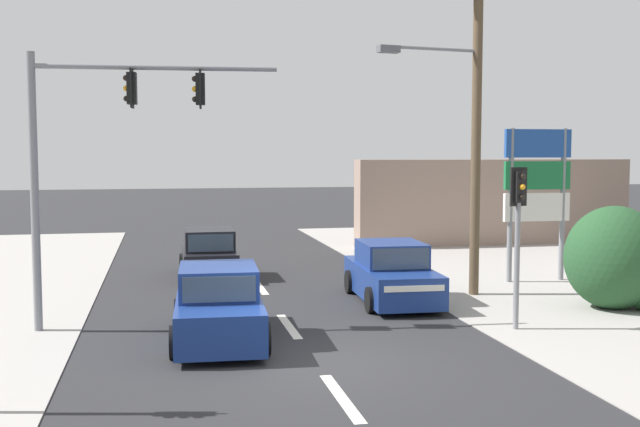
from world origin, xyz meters
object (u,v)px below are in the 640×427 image
(hatchback_oncoming_near, at_px, (209,255))
(sedan_oncoming_mid, at_px, (391,275))
(traffic_signal_mast, at_px, (96,140))
(shopping_plaza_sign, at_px, (537,183))
(sedan_receding_far, at_px, (218,307))
(pedestal_signal_right_kerb, at_px, (518,220))
(utility_pole_midground_right, at_px, (472,113))

(hatchback_oncoming_near, relative_size, sedan_oncoming_mid, 0.85)
(traffic_signal_mast, relative_size, shopping_plaza_sign, 1.30)
(traffic_signal_mast, bearing_deg, sedan_receding_far, -30.97)
(shopping_plaza_sign, height_order, hatchback_oncoming_near, shopping_plaza_sign)
(pedestal_signal_right_kerb, bearing_deg, shopping_plaza_sign, 58.54)
(sedan_receding_far, bearing_deg, utility_pole_midground_right, 26.53)
(shopping_plaza_sign, distance_m, sedan_receding_far, 11.38)
(pedestal_signal_right_kerb, bearing_deg, hatchback_oncoming_near, 125.80)
(pedestal_signal_right_kerb, height_order, sedan_oncoming_mid, pedestal_signal_right_kerb)
(utility_pole_midground_right, xyz_separation_m, sedan_receding_far, (-7.03, -3.51, -4.22))
(pedestal_signal_right_kerb, bearing_deg, sedan_oncoming_mid, 115.38)
(sedan_oncoming_mid, bearing_deg, hatchback_oncoming_near, 132.11)
(pedestal_signal_right_kerb, distance_m, hatchback_oncoming_near, 10.62)
(utility_pole_midground_right, distance_m, pedestal_signal_right_kerb, 4.72)
(utility_pole_midground_right, bearing_deg, pedestal_signal_right_kerb, -98.66)
(sedan_oncoming_mid, height_order, sedan_receding_far, same)
(traffic_signal_mast, height_order, pedestal_signal_right_kerb, traffic_signal_mast)
(hatchback_oncoming_near, xyz_separation_m, sedan_receding_far, (-0.30, -8.06, 0.00))
(utility_pole_midground_right, bearing_deg, sedan_oncoming_mid, -171.60)
(pedestal_signal_right_kerb, height_order, sedan_receding_far, pedestal_signal_right_kerb)
(utility_pole_midground_right, relative_size, sedan_oncoming_mid, 2.11)
(sedan_receding_far, bearing_deg, sedan_oncoming_mid, 33.90)
(utility_pole_midground_right, height_order, pedestal_signal_right_kerb, utility_pole_midground_right)
(hatchback_oncoming_near, bearing_deg, sedan_receding_far, -92.12)
(hatchback_oncoming_near, height_order, sedan_oncoming_mid, sedan_oncoming_mid)
(pedestal_signal_right_kerb, height_order, shopping_plaza_sign, shopping_plaza_sign)
(traffic_signal_mast, distance_m, shopping_plaza_sign, 12.94)
(sedan_oncoming_mid, relative_size, sedan_receding_far, 1.00)
(traffic_signal_mast, xyz_separation_m, shopping_plaza_sign, (12.35, 3.70, -1.16))
(shopping_plaza_sign, bearing_deg, sedan_oncoming_mid, -158.64)
(pedestal_signal_right_kerb, relative_size, sedan_receding_far, 0.82)
(pedestal_signal_right_kerb, relative_size, sedan_oncoming_mid, 0.83)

